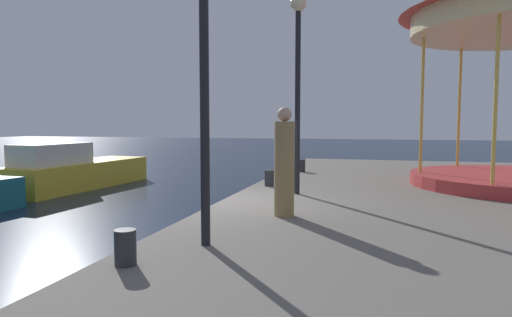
{
  "coord_description": "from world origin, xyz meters",
  "views": [
    {
      "loc": [
        3.07,
        -8.67,
        2.37
      ],
      "look_at": [
        -0.63,
        4.85,
        1.27
      ],
      "focal_mm": 31.32,
      "sensor_mm": 36.0,
      "label": 1
    }
  ],
  "objects": [
    {
      "name": "lamp_post_far_end",
      "position": [
        1.34,
        1.12,
        3.77
      ],
      "size": [
        0.36,
        0.36,
        4.35
      ],
      "color": "black",
      "rests_on": "quay_dock"
    },
    {
      "name": "lamp_post_mid_promenade",
      "position": [
        0.94,
        -3.36,
        3.7
      ],
      "size": [
        0.36,
        0.36,
        4.23
      ],
      "color": "black",
      "rests_on": "quay_dock"
    },
    {
      "name": "motorboat_yellow",
      "position": [
        -7.57,
        5.18,
        0.64
      ],
      "size": [
        2.23,
        6.09,
        1.69
      ],
      "color": "gold",
      "rests_on": "ground"
    },
    {
      "name": "person_far_corner",
      "position": [
        1.55,
        -1.3,
        1.67
      ],
      "size": [
        0.34,
        0.34,
        1.85
      ],
      "color": "#937A4C",
      "rests_on": "quay_dock"
    },
    {
      "name": "ground_plane",
      "position": [
        0.0,
        0.0,
        0.0
      ],
      "size": [
        120.0,
        120.0,
        0.0
      ],
      "primitive_type": "plane",
      "color": "#162338"
    },
    {
      "name": "bollard_center",
      "position": [
        0.69,
        5.66,
        1.0
      ],
      "size": [
        0.24,
        0.24,
        0.4
      ],
      "primitive_type": "cylinder",
      "color": "#2D2D33",
      "rests_on": "quay_dock"
    },
    {
      "name": "bollard_south",
      "position": [
        0.45,
        2.17,
        1.0
      ],
      "size": [
        0.24,
        0.24,
        0.4
      ],
      "primitive_type": "cylinder",
      "color": "#2D2D33",
      "rests_on": "quay_dock"
    },
    {
      "name": "bollard_north",
      "position": [
        0.39,
        -4.37,
        1.0
      ],
      "size": [
        0.24,
        0.24,
        0.4
      ],
      "primitive_type": "cylinder",
      "color": "#2D2D33",
      "rests_on": "quay_dock"
    }
  ]
}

